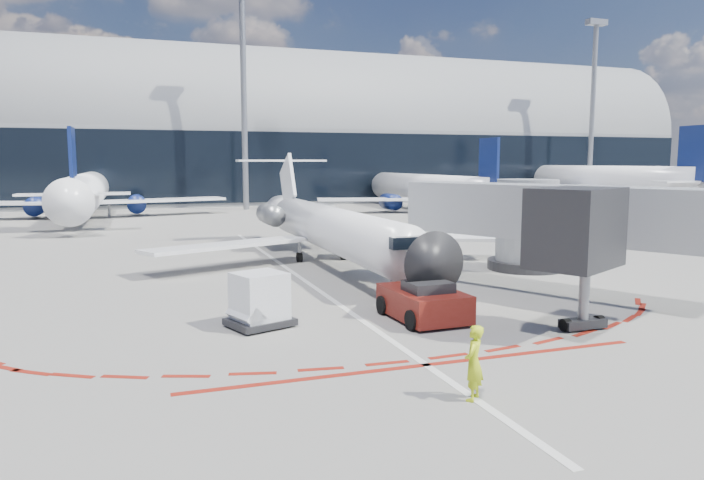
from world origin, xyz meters
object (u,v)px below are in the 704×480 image
object	(u,v)px
ramp_worker	(474,363)
uld_container	(260,300)
regional_jet	(327,227)
pushback_tug	(424,302)

from	to	relation	value
ramp_worker	uld_container	distance (m)	9.14
regional_jet	pushback_tug	bearing A→B (deg)	-91.36
regional_jet	pushback_tug	xyz separation A→B (m)	(-0.31, -13.07, -1.46)
pushback_tug	ramp_worker	xyz separation A→B (m)	(-2.26, -7.45, 0.28)
regional_jet	uld_container	distance (m)	13.65
uld_container	regional_jet	bearing A→B (deg)	43.16
pushback_tug	uld_container	xyz separation A→B (m)	(-5.85, 0.95, 0.30)
ramp_worker	uld_container	xyz separation A→B (m)	(-3.59, 8.40, 0.02)
regional_jet	pushback_tug	size ratio (longest dim) A/B	4.42
ramp_worker	regional_jet	bearing A→B (deg)	-140.87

